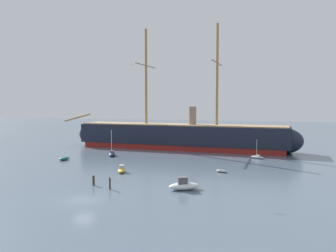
# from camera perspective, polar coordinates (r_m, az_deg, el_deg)

# --- Properties ---
(ground_plane) EXTENTS (400.00, 400.00, 0.00)m
(ground_plane) POSITION_cam_1_polar(r_m,az_deg,el_deg) (45.36, -14.02, -12.01)
(ground_plane) COLOR #4C5B6B
(tall_ship) EXTENTS (67.49, 14.68, 32.44)m
(tall_ship) POSITION_cam_1_polar(r_m,az_deg,el_deg) (90.53, 2.06, -1.72)
(tall_ship) COLOR maroon
(tall_ship) RESTS_ON ground
(motorboat_foreground_right) EXTENTS (4.81, 3.62, 1.87)m
(motorboat_foreground_right) POSITION_cam_1_polar(r_m,az_deg,el_deg) (48.88, 2.70, -9.94)
(motorboat_foreground_right) COLOR silver
(motorboat_foreground_right) RESTS_ON ground
(motorboat_near_centre) EXTENTS (2.23, 3.34, 1.30)m
(motorboat_near_centre) POSITION_cam_1_polar(r_m,az_deg,el_deg) (61.23, -7.82, -7.33)
(motorboat_near_centre) COLOR gold
(motorboat_near_centre) RESTS_ON ground
(dinghy_mid_left) EXTENTS (1.82, 3.09, 0.68)m
(dinghy_mid_left) POSITION_cam_1_polar(r_m,az_deg,el_deg) (76.78, -17.08, -5.26)
(dinghy_mid_left) COLOR #236670
(dinghy_mid_left) RESTS_ON ground
(dinghy_mid_right) EXTENTS (2.35, 1.82, 0.51)m
(dinghy_mid_right) POSITION_cam_1_polar(r_m,az_deg,el_deg) (61.48, 9.00, -7.49)
(dinghy_mid_right) COLOR gray
(dinghy_mid_right) RESTS_ON ground
(sailboat_alongside_bow) EXTENTS (3.05, 4.92, 6.16)m
(sailboat_alongside_bow) POSITION_cam_1_polar(r_m,az_deg,el_deg) (80.27, -9.47, -4.63)
(sailboat_alongside_bow) COLOR #1E284C
(sailboat_alongside_bow) RESTS_ON ground
(sailboat_alongside_stern) EXTENTS (3.25, 2.72, 4.28)m
(sailboat_alongside_stern) POSITION_cam_1_polar(r_m,az_deg,el_deg) (77.95, 14.80, -5.07)
(sailboat_alongside_stern) COLOR gray
(sailboat_alongside_stern) RESTS_ON ground
(dinghy_far_left) EXTENTS (2.81, 2.41, 0.62)m
(dinghy_far_left) POSITION_cam_1_polar(r_m,az_deg,el_deg) (108.37, -12.24, -2.56)
(dinghy_far_left) COLOR silver
(dinghy_far_left) RESTS_ON ground
(motorboat_far_right) EXTENTS (1.57, 3.64, 1.52)m
(motorboat_far_right) POSITION_cam_1_polar(r_m,az_deg,el_deg) (89.09, 19.75, -3.95)
(motorboat_far_right) COLOR gray
(motorboat_far_right) RESTS_ON ground
(dinghy_distant_centre) EXTENTS (2.20, 1.28, 0.49)m
(dinghy_distant_centre) POSITION_cam_1_polar(r_m,az_deg,el_deg) (103.39, 4.46, -2.83)
(dinghy_distant_centre) COLOR #7FB2D6
(dinghy_distant_centre) RESTS_ON ground
(mooring_piling_nearest) EXTENTS (0.34, 0.34, 1.48)m
(mooring_piling_nearest) POSITION_cam_1_polar(r_m,az_deg,el_deg) (52.55, -12.44, -8.95)
(mooring_piling_nearest) COLOR #382B1E
(mooring_piling_nearest) RESTS_ON ground
(mooring_piling_left_pair) EXTENTS (0.26, 0.26, 1.69)m
(mooring_piling_left_pair) POSITION_cam_1_polar(r_m,az_deg,el_deg) (49.75, -9.77, -9.52)
(mooring_piling_left_pair) COLOR #423323
(mooring_piling_left_pair) RESTS_ON ground
(seagull_in_flight) EXTENTS (1.34, 0.41, 0.14)m
(seagull_in_flight) POSITION_cam_1_polar(r_m,az_deg,el_deg) (57.96, -6.31, 10.23)
(seagull_in_flight) COLOR silver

